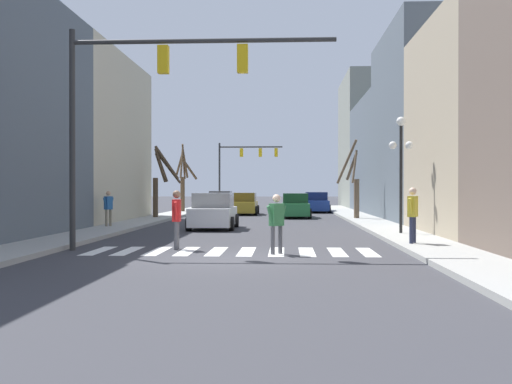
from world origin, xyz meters
The scene contains 21 objects.
ground_plane centered at (0.00, 0.00, 0.00)m, with size 240.00×240.00×0.00m, color #38383D.
sidewalk_left centered at (-6.17, 0.00, 0.07)m, with size 2.05×90.00×0.15m.
sidewalk_right centered at (6.17, 0.00, 0.07)m, with size 2.05×90.00×0.15m.
building_row_left centered at (-10.19, 8.37, 4.64)m, with size 6.00×28.85×9.41m.
building_row_right centered at (10.19, 22.90, 5.05)m, with size 6.00×54.20×12.53m.
crosswalk_stripes centered at (0.00, 1.88, 0.00)m, with size 8.55×2.60×0.01m.
traffic_signal_near centered at (-2.55, 1.97, 4.96)m, with size 8.11×0.28×6.75m.
traffic_signal_far centered at (-2.62, 42.44, 4.69)m, with size 6.27×0.28×6.34m.
street_lamp_right_corner centered at (6.13, 7.67, 3.36)m, with size 0.95×0.36×4.55m.
car_parked_left_far centered at (-1.75, 11.76, 0.78)m, with size 2.13×4.11×1.68m.
car_driving_away_lane centered at (2.23, 22.73, 0.74)m, with size 1.96×4.76×1.57m.
car_parked_left_near centered at (-3.94, 34.84, 0.77)m, with size 2.16×4.15×1.66m.
car_driving_toward_lane centered at (-1.42, 26.93, 0.74)m, with size 2.11×4.60×1.57m.
car_at_intersection centered at (3.99, 31.25, 0.75)m, with size 2.05×4.86×1.59m.
pedestrian_near_right_corner centered at (-1.77, 2.43, 1.09)m, with size 0.27×0.79×1.84m.
pedestrian_on_right_sidewalk centered at (1.36, 1.25, 1.02)m, with size 0.60×0.58×1.73m.
pedestrian_waiting_at_curb centered at (-6.58, 11.26, 1.11)m, with size 0.36×0.67×1.62m.
pedestrian_crossing_street centered at (5.67, 3.28, 1.20)m, with size 0.44×0.72×1.78m.
street_tree_right_near centered at (-6.06, 20.07, 2.24)m, with size 1.66×1.52×4.35m.
street_tree_left_mid centered at (-6.20, 29.28, 2.59)m, with size 1.82×2.51×5.14m.
street_tree_left_near centered at (5.64, 19.46, 2.07)m, with size 1.27×1.79×4.65m.
Camera 1 is at (1.63, -15.99, 1.90)m, focal length 42.00 mm.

